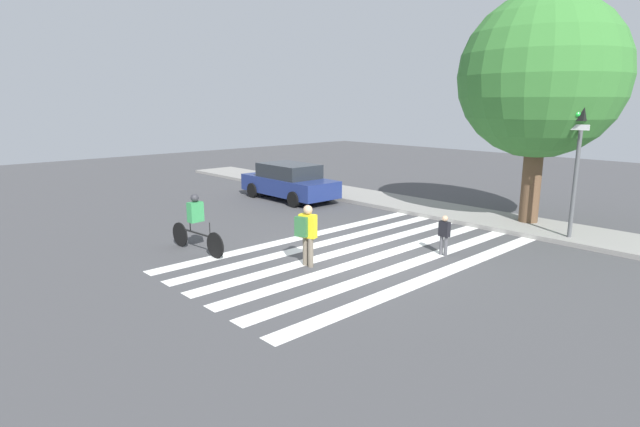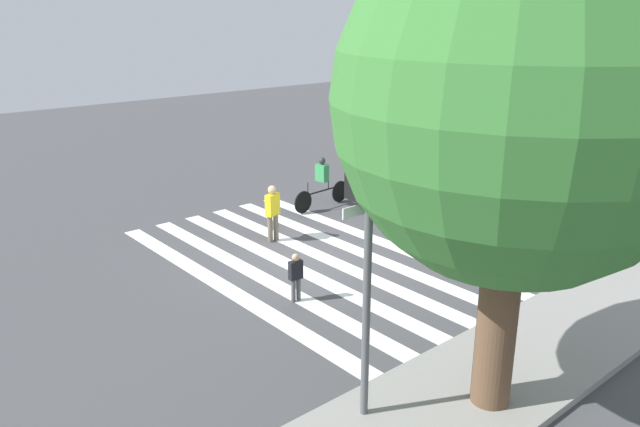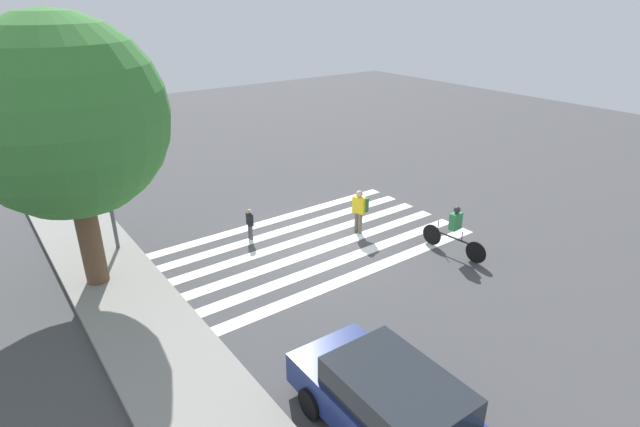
{
  "view_description": "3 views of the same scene",
  "coord_description": "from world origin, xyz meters",
  "px_view_note": "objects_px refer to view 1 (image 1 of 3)",
  "views": [
    {
      "loc": [
        8.9,
        -9.74,
        4.06
      ],
      "look_at": [
        -1.14,
        -0.44,
        1.03
      ],
      "focal_mm": 28.0,
      "sensor_mm": 36.0,
      "label": 1
    },
    {
      "loc": [
        9.22,
        11.38,
        6.11
      ],
      "look_at": [
        -0.14,
        0.36,
        1.33
      ],
      "focal_mm": 35.0,
      "sensor_mm": 36.0,
      "label": 2
    },
    {
      "loc": [
        -12.23,
        8.87,
        7.75
      ],
      "look_at": [
        -0.07,
        -0.13,
        1.09
      ],
      "focal_mm": 28.0,
      "sensor_mm": 36.0,
      "label": 3
    }
  ],
  "objects_px": {
    "street_tree": "(541,77)",
    "cyclist_near_curb": "(196,222)",
    "car_parked_silver_sedan": "(289,181)",
    "pedestrian_adult_blue_shirt": "(307,231)",
    "traffic_light": "(579,133)",
    "pedestrian_adult_yellow_jacket": "(444,233)"
  },
  "relations": [
    {
      "from": "street_tree",
      "to": "cyclist_near_curb",
      "type": "distance_m",
      "value": 11.64
    },
    {
      "from": "car_parked_silver_sedan",
      "to": "street_tree",
      "type": "bearing_deg",
      "value": 19.01
    },
    {
      "from": "street_tree",
      "to": "pedestrian_adult_blue_shirt",
      "type": "xyz_separation_m",
      "value": [
        -1.85,
        -8.37,
        -3.95
      ]
    },
    {
      "from": "traffic_light",
      "to": "pedestrian_adult_yellow_jacket",
      "type": "bearing_deg",
      "value": -114.92
    },
    {
      "from": "traffic_light",
      "to": "cyclist_near_curb",
      "type": "bearing_deg",
      "value": -127.53
    },
    {
      "from": "street_tree",
      "to": "pedestrian_adult_yellow_jacket",
      "type": "bearing_deg",
      "value": -90.17
    },
    {
      "from": "traffic_light",
      "to": "pedestrian_adult_blue_shirt",
      "type": "bearing_deg",
      "value": -116.69
    },
    {
      "from": "traffic_light",
      "to": "cyclist_near_curb",
      "type": "relative_size",
      "value": 1.94
    },
    {
      "from": "traffic_light",
      "to": "pedestrian_adult_yellow_jacket",
      "type": "relative_size",
      "value": 4.15
    },
    {
      "from": "pedestrian_adult_blue_shirt",
      "to": "street_tree",
      "type": "bearing_deg",
      "value": 59.1
    },
    {
      "from": "street_tree",
      "to": "car_parked_silver_sedan",
      "type": "distance_m",
      "value": 10.44
    },
    {
      "from": "street_tree",
      "to": "pedestrian_adult_yellow_jacket",
      "type": "xyz_separation_m",
      "value": [
        -0.02,
        -5.02,
        -4.25
      ]
    },
    {
      "from": "street_tree",
      "to": "car_parked_silver_sedan",
      "type": "relative_size",
      "value": 1.61
    },
    {
      "from": "pedestrian_adult_yellow_jacket",
      "to": "car_parked_silver_sedan",
      "type": "xyz_separation_m",
      "value": [
        -9.13,
        2.06,
        0.16
      ]
    },
    {
      "from": "street_tree",
      "to": "car_parked_silver_sedan",
      "type": "bearing_deg",
      "value": -162.05
    },
    {
      "from": "cyclist_near_curb",
      "to": "car_parked_silver_sedan",
      "type": "distance_m",
      "value": 8.07
    },
    {
      "from": "traffic_light",
      "to": "car_parked_silver_sedan",
      "type": "xyz_separation_m",
      "value": [
        -10.9,
        -1.77,
        -2.45
      ]
    },
    {
      "from": "street_tree",
      "to": "pedestrian_adult_blue_shirt",
      "type": "height_order",
      "value": "street_tree"
    },
    {
      "from": "street_tree",
      "to": "cyclist_near_curb",
      "type": "bearing_deg",
      "value": -116.32
    },
    {
      "from": "pedestrian_adult_yellow_jacket",
      "to": "street_tree",
      "type": "bearing_deg",
      "value": 94.35
    },
    {
      "from": "pedestrian_adult_blue_shirt",
      "to": "car_parked_silver_sedan",
      "type": "height_order",
      "value": "pedestrian_adult_blue_shirt"
    },
    {
      "from": "street_tree",
      "to": "pedestrian_adult_yellow_jacket",
      "type": "height_order",
      "value": "street_tree"
    }
  ]
}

